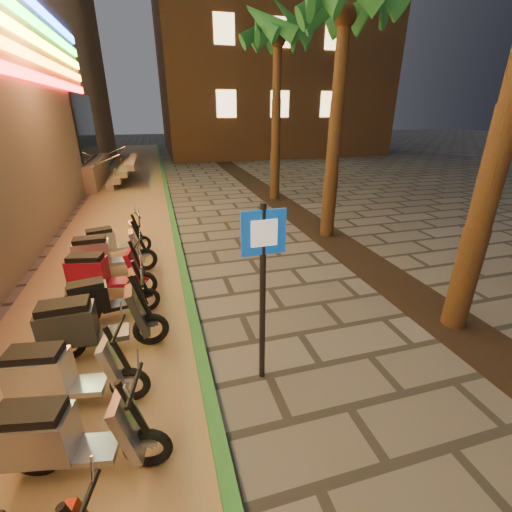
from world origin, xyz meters
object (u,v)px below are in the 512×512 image
object	(u,v)px
scooter_9	(102,273)
scooter_6	(62,374)
scooter_7	(89,325)
scooter_8	(103,298)
scooter_5	(64,437)
scooter_10	(105,254)
scooter_11	(111,241)
pedestrian_sign	(263,273)

from	to	relation	value
scooter_9	scooter_6	bearing A→B (deg)	-80.46
scooter_7	scooter_8	bearing A→B (deg)	83.09
scooter_5	scooter_10	size ratio (longest dim) A/B	0.94
scooter_8	scooter_9	size ratio (longest dim) A/B	0.90
scooter_5	scooter_9	world-z (taller)	scooter_9
scooter_10	scooter_6	bearing A→B (deg)	-93.77
scooter_10	scooter_11	world-z (taller)	scooter_10
scooter_7	scooter_11	distance (m)	3.99
scooter_8	scooter_7	bearing A→B (deg)	-105.63
scooter_6	scooter_9	distance (m)	2.96
pedestrian_sign	scooter_8	xyz separation A→B (m)	(-2.32, 2.14, -1.19)
scooter_8	scooter_10	distance (m)	2.03
scooter_6	scooter_8	xyz separation A→B (m)	(0.26, 1.97, -0.04)
scooter_8	scooter_10	size ratio (longest dim) A/B	0.87
pedestrian_sign	scooter_5	xyz separation A→B (m)	(-2.35, -0.82, -1.15)
pedestrian_sign	scooter_7	size ratio (longest dim) A/B	1.39
scooter_5	scooter_9	bearing A→B (deg)	102.42
scooter_8	scooter_9	world-z (taller)	scooter_9
scooter_7	scooter_11	bearing A→B (deg)	88.88
scooter_7	scooter_10	xyz separation A→B (m)	(-0.10, 2.99, -0.02)
scooter_8	scooter_10	bearing A→B (deg)	84.13
pedestrian_sign	scooter_8	distance (m)	3.37
scooter_11	pedestrian_sign	bearing A→B (deg)	-80.01
scooter_9	pedestrian_sign	bearing A→B (deg)	-39.95
scooter_6	scooter_8	bearing A→B (deg)	91.85
pedestrian_sign	scooter_7	world-z (taller)	pedestrian_sign
scooter_6	scooter_7	size ratio (longest dim) A/B	0.91
scooter_11	scooter_6	bearing A→B (deg)	-106.86
scooter_5	scooter_6	xyz separation A→B (m)	(-0.23, 1.00, -0.00)
scooter_6	scooter_10	bearing A→B (deg)	98.17
scooter_7	scooter_8	xyz separation A→B (m)	(0.08, 0.97, -0.09)
scooter_10	scooter_11	xyz separation A→B (m)	(0.02, 1.00, -0.06)
scooter_6	scooter_11	bearing A→B (deg)	98.13
scooter_8	scooter_5	bearing A→B (deg)	-101.48
scooter_6	pedestrian_sign	bearing A→B (deg)	5.50
scooter_8	scooter_6	bearing A→B (deg)	-108.37
scooter_8	scooter_11	bearing A→B (deg)	82.02
scooter_5	scooter_10	bearing A→B (deg)	102.56
pedestrian_sign	scooter_10	size ratio (longest dim) A/B	1.43
scooter_9	scooter_11	distance (m)	2.03
pedestrian_sign	scooter_9	size ratio (longest dim) A/B	1.49
scooter_10	scooter_5	bearing A→B (deg)	-90.92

